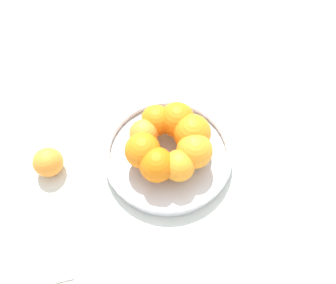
{
  "coord_description": "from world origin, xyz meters",
  "views": [
    {
      "loc": [
        -0.36,
        -0.01,
        0.68
      ],
      "look_at": [
        0.0,
        0.0,
        0.07
      ],
      "focal_mm": 35.0,
      "sensor_mm": 36.0,
      "label": 1
    }
  ],
  "objects": [
    {
      "name": "napkin_folded",
      "position": [
        -0.22,
        0.26,
        0.0
      ],
      "size": [
        0.17,
        0.17,
        0.01
      ],
      "primitive_type": "cube",
      "rotation": [
        0.0,
        0.0,
        0.25
      ],
      "color": "beige",
      "rests_on": "ground_plane"
    },
    {
      "name": "fruit_bowl",
      "position": [
        0.0,
        0.0,
        0.02
      ],
      "size": [
        0.29,
        0.29,
        0.03
      ],
      "color": "silver",
      "rests_on": "ground_plane"
    },
    {
      "name": "orange_pile",
      "position": [
        0.0,
        -0.0,
        0.07
      ],
      "size": [
        0.19,
        0.19,
        0.08
      ],
      "color": "orange",
      "rests_on": "fruit_bowl"
    },
    {
      "name": "stray_orange",
      "position": [
        -0.04,
        0.27,
        0.03
      ],
      "size": [
        0.07,
        0.07,
        0.07
      ],
      "primitive_type": "sphere",
      "color": "orange",
      "rests_on": "ground_plane"
    },
    {
      "name": "ground_plane",
      "position": [
        0.0,
        0.0,
        0.0
      ],
      "size": [
        4.0,
        4.0,
        0.0
      ],
      "primitive_type": "plane",
      "color": "silver"
    }
  ]
}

